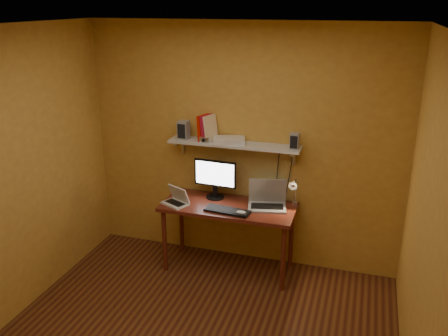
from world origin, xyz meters
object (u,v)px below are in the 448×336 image
(mouse, at_px, (241,213))
(desk_lamp, at_px, (294,189))
(netbook, at_px, (177,199))
(speaker_right, at_px, (295,141))
(desk, at_px, (228,213))
(speaker_left, at_px, (184,130))
(shelf_camera, at_px, (204,140))
(laptop, at_px, (267,200))
(wall_shelf, at_px, (234,144))
(router, at_px, (229,140))
(monitor, at_px, (215,177))
(keyboard, at_px, (227,211))

(mouse, distance_m, desk_lamp, 0.60)
(netbook, distance_m, speaker_right, 1.37)
(desk, distance_m, speaker_left, 1.00)
(mouse, distance_m, shelf_camera, 0.85)
(netbook, bearing_deg, laptop, 39.25)
(speaker_right, bearing_deg, desk_lamp, -59.38)
(wall_shelf, bearing_deg, netbook, -148.91)
(desk_lamp, relative_size, shelf_camera, 3.66)
(shelf_camera, bearing_deg, speaker_left, 165.09)
(shelf_camera, distance_m, router, 0.26)
(router, bearing_deg, desk_lamp, -4.94)
(wall_shelf, height_order, laptop, wall_shelf)
(netbook, distance_m, router, 0.83)
(speaker_right, height_order, router, speaker_right)
(mouse, xyz_separation_m, speaker_right, (0.45, 0.36, 0.69))
(shelf_camera, bearing_deg, netbook, -133.59)
(desk, xyz_separation_m, speaker_left, (-0.56, 0.18, 0.81))
(wall_shelf, distance_m, shelf_camera, 0.31)
(monitor, distance_m, mouse, 0.56)
(speaker_left, distance_m, speaker_right, 1.19)
(shelf_camera, bearing_deg, mouse, -31.53)
(desk_lamp, bearing_deg, router, 175.06)
(desk, distance_m, wall_shelf, 0.72)
(monitor, relative_size, netbook, 1.47)
(wall_shelf, height_order, shelf_camera, shelf_camera)
(wall_shelf, xyz_separation_m, mouse, (0.18, -0.38, -0.59))
(desk_lamp, bearing_deg, speaker_left, 177.29)
(desk, distance_m, keyboard, 0.19)
(laptop, height_order, netbook, laptop)
(router, bearing_deg, netbook, -146.75)
(monitor, distance_m, keyboard, 0.46)
(netbook, distance_m, desk_lamp, 1.23)
(keyboard, relative_size, speaker_left, 2.38)
(monitor, distance_m, shelf_camera, 0.43)
(wall_shelf, relative_size, shelf_camera, 13.66)
(speaker_right, bearing_deg, router, -179.10)
(keyboard, height_order, speaker_left, speaker_left)
(monitor, bearing_deg, keyboard, -50.27)
(keyboard, relative_size, shelf_camera, 4.57)
(mouse, bearing_deg, monitor, 138.41)
(monitor, bearing_deg, speaker_right, 4.80)
(keyboard, distance_m, speaker_left, 0.99)
(laptop, relative_size, router, 1.34)
(laptop, distance_m, router, 0.73)
(laptop, bearing_deg, router, 156.32)
(netbook, height_order, keyboard, netbook)
(speaker_right, height_order, shelf_camera, speaker_right)
(desk, bearing_deg, monitor, 141.72)
(laptop, distance_m, desk_lamp, 0.30)
(speaker_left, distance_m, router, 0.51)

